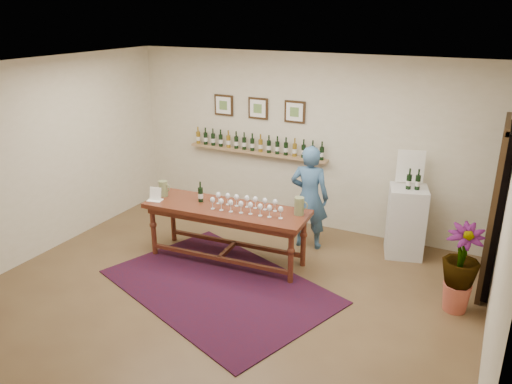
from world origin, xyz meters
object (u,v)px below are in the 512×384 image
at_px(potted_plant, 460,269).
at_px(display_pedestal, 406,222).
at_px(person, 309,197).
at_px(tasting_table, 226,215).

bearing_deg(potted_plant, display_pedestal, 125.11).
bearing_deg(potted_plant, person, 159.33).
xyz_separation_m(potted_plant, person, (-2.21, 0.83, 0.23)).
bearing_deg(tasting_table, potted_plant, -1.49).
bearing_deg(display_pedestal, person, -164.27).
relative_size(tasting_table, person, 1.50).
distance_m(display_pedestal, person, 1.43).
xyz_separation_m(tasting_table, display_pedestal, (2.23, 1.33, -0.18)).
xyz_separation_m(display_pedestal, person, (-1.35, -0.38, 0.27)).
distance_m(tasting_table, potted_plant, 3.09).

